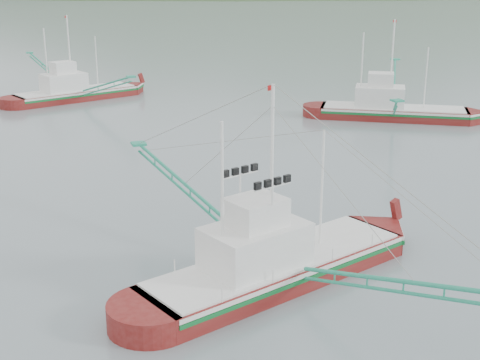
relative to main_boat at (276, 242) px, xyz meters
name	(u,v)px	position (x,y,z in m)	size (l,w,h in m)	color
ground	(282,280)	(0.36, 0.02, -2.01)	(1200.00, 1200.00, 0.00)	slate
main_boat	(276,242)	(0.00, 0.00, 0.00)	(14.31, 24.34, 10.17)	#63110E
bg_boat_far	(75,83)	(-3.70, 49.73, -0.04)	(14.13, 24.00, 10.04)	#63110E
bg_boat_right	(393,97)	(24.48, 29.15, 0.16)	(17.43, 23.30, 10.32)	#63110E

